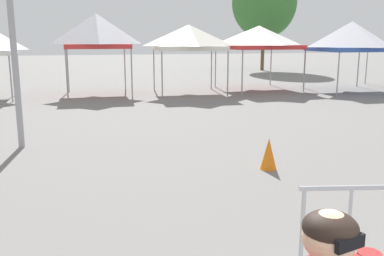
{
  "coord_description": "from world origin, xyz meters",
  "views": [
    {
      "loc": [
        -1.92,
        -0.39,
        2.48
      ],
      "look_at": [
        -0.46,
        5.07,
        1.3
      ],
      "focal_mm": 39.96,
      "sensor_mm": 36.0,
      "label": 1
    }
  ],
  "objects_px": {
    "traffic_cone_lot_center": "(269,154)",
    "canopy_tent_behind_right": "(352,36)",
    "canopy_tent_left_of_center": "(189,38)",
    "canopy_tent_far_right": "(96,31)",
    "tree_behind_tents_left": "(264,2)",
    "canopy_tent_far_left": "(259,37)"
  },
  "relations": [
    {
      "from": "canopy_tent_behind_right",
      "to": "traffic_cone_lot_center",
      "type": "relative_size",
      "value": 5.42
    },
    {
      "from": "canopy_tent_left_of_center",
      "to": "traffic_cone_lot_center",
      "type": "bearing_deg",
      "value": -97.08
    },
    {
      "from": "canopy_tent_left_of_center",
      "to": "canopy_tent_behind_right",
      "type": "relative_size",
      "value": 0.96
    },
    {
      "from": "canopy_tent_far_right",
      "to": "canopy_tent_far_left",
      "type": "distance_m",
      "value": 7.8
    },
    {
      "from": "tree_behind_tents_left",
      "to": "canopy_tent_far_right",
      "type": "bearing_deg",
      "value": -137.67
    },
    {
      "from": "canopy_tent_far_left",
      "to": "canopy_tent_behind_right",
      "type": "bearing_deg",
      "value": -24.15
    },
    {
      "from": "canopy_tent_behind_right",
      "to": "tree_behind_tents_left",
      "type": "distance_m",
      "value": 14.49
    },
    {
      "from": "traffic_cone_lot_center",
      "to": "canopy_tent_behind_right",
      "type": "bearing_deg",
      "value": 49.53
    },
    {
      "from": "canopy_tent_far_right",
      "to": "canopy_tent_left_of_center",
      "type": "relative_size",
      "value": 1.12
    },
    {
      "from": "tree_behind_tents_left",
      "to": "canopy_tent_left_of_center",
      "type": "bearing_deg",
      "value": -126.12
    },
    {
      "from": "canopy_tent_far_right",
      "to": "canopy_tent_far_left",
      "type": "height_order",
      "value": "canopy_tent_far_right"
    },
    {
      "from": "canopy_tent_behind_right",
      "to": "tree_behind_tents_left",
      "type": "relative_size",
      "value": 0.41
    },
    {
      "from": "canopy_tent_far_right",
      "to": "tree_behind_tents_left",
      "type": "xyz_separation_m",
      "value": [
        13.56,
        12.35,
        2.48
      ]
    },
    {
      "from": "canopy_tent_behind_right",
      "to": "traffic_cone_lot_center",
      "type": "xyz_separation_m",
      "value": [
        -9.18,
        -10.76,
        -2.29
      ]
    },
    {
      "from": "canopy_tent_far_left",
      "to": "tree_behind_tents_left",
      "type": "bearing_deg",
      "value": 64.98
    },
    {
      "from": "canopy_tent_far_left",
      "to": "traffic_cone_lot_center",
      "type": "height_order",
      "value": "canopy_tent_far_left"
    },
    {
      "from": "canopy_tent_far_right",
      "to": "tree_behind_tents_left",
      "type": "distance_m",
      "value": 18.51
    },
    {
      "from": "traffic_cone_lot_center",
      "to": "canopy_tent_far_left",
      "type": "bearing_deg",
      "value": 67.45
    },
    {
      "from": "canopy_tent_far_left",
      "to": "canopy_tent_behind_right",
      "type": "height_order",
      "value": "canopy_tent_behind_right"
    },
    {
      "from": "canopy_tent_far_left",
      "to": "canopy_tent_behind_right",
      "type": "relative_size",
      "value": 1.09
    },
    {
      "from": "canopy_tent_far_right",
      "to": "tree_behind_tents_left",
      "type": "height_order",
      "value": "tree_behind_tents_left"
    },
    {
      "from": "canopy_tent_far_right",
      "to": "traffic_cone_lot_center",
      "type": "bearing_deg",
      "value": -78.32
    }
  ]
}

